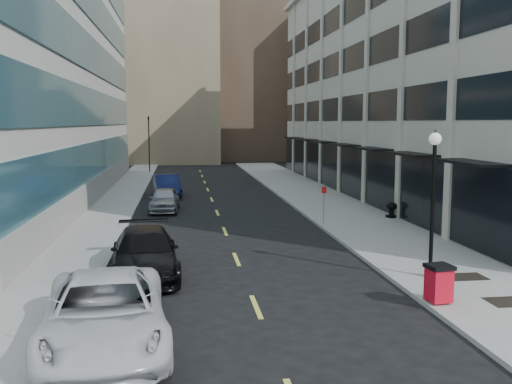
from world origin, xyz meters
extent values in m
plane|color=black|center=(0.00, 0.00, 0.00)|extent=(160.00, 160.00, 0.00)
cube|color=gray|center=(7.50, 20.00, 0.07)|extent=(5.00, 80.00, 0.15)
cube|color=gray|center=(-6.50, 20.00, 0.07)|extent=(3.00, 80.00, 0.15)
cube|color=#C0B5A2|center=(17.00, 27.00, 9.00)|extent=(14.00, 46.00, 18.00)
cube|color=black|center=(10.02, 27.00, 2.00)|extent=(0.18, 46.00, 3.60)
cube|color=black|center=(10.03, 27.00, 6.50)|extent=(0.12, 46.00, 1.80)
cube|color=black|center=(10.03, 27.00, 10.00)|extent=(0.12, 46.00, 1.80)
cube|color=black|center=(10.03, 27.00, 13.50)|extent=(0.12, 46.00, 1.80)
cube|color=#C0B5A2|center=(10.00, 10.00, 9.00)|extent=(0.35, 0.60, 18.00)
cube|color=#C0B5A2|center=(10.00, 16.00, 9.00)|extent=(0.35, 0.60, 18.00)
cube|color=#C0B5A2|center=(10.00, 22.00, 9.00)|extent=(0.35, 0.60, 18.00)
cube|color=#C0B5A2|center=(10.00, 28.00, 9.00)|extent=(0.35, 0.60, 18.00)
cube|color=#C0B5A2|center=(10.00, 34.00, 9.00)|extent=(0.35, 0.60, 18.00)
cube|color=#C0B5A2|center=(10.00, 40.00, 9.00)|extent=(0.35, 0.60, 18.00)
cube|color=#C0B5A2|center=(10.00, 46.00, 9.00)|extent=(0.35, 0.60, 18.00)
cube|color=black|center=(9.35, 7.00, 3.90)|extent=(1.30, 4.00, 0.12)
cube|color=black|center=(9.35, 13.00, 3.90)|extent=(1.30, 4.00, 0.12)
cube|color=black|center=(9.35, 19.00, 3.90)|extent=(1.30, 4.00, 0.12)
cube|color=black|center=(9.35, 25.00, 3.90)|extent=(1.30, 4.00, 0.12)
cube|color=black|center=(9.35, 31.00, 3.90)|extent=(1.30, 4.00, 0.12)
cube|color=black|center=(9.35, 37.00, 3.90)|extent=(1.30, 4.00, 0.12)
cube|color=black|center=(9.35, 43.00, 3.90)|extent=(1.30, 4.00, 0.12)
cube|color=gray|center=(-7.96, 27.00, 0.90)|extent=(0.20, 46.00, 1.80)
cube|color=#326675|center=(-7.97, 27.00, 3.00)|extent=(0.14, 45.60, 2.40)
cube|color=#326675|center=(-7.97, 27.00, 6.50)|extent=(0.14, 45.60, 2.40)
cube|color=#326675|center=(-7.97, 27.00, 10.00)|extent=(0.14, 45.60, 2.40)
cube|color=#326675|center=(-7.97, 27.00, 13.50)|extent=(0.14, 45.60, 2.40)
cube|color=#968362|center=(-4.00, 68.00, 14.00)|extent=(14.00, 18.00, 28.00)
cube|color=brown|center=(8.00, 72.00, 17.00)|extent=(12.00, 16.00, 34.00)
cube|color=#968362|center=(-14.00, 78.00, 11.00)|extent=(12.00, 14.00, 22.00)
cube|color=#C0B5A2|center=(18.00, 66.00, 10.00)|extent=(10.00, 14.00, 20.00)
cube|color=black|center=(7.60, 1.00, 0.15)|extent=(1.40, 1.00, 0.01)
cube|color=black|center=(7.60, 3.80, 0.15)|extent=(1.40, 1.00, 0.01)
cube|color=#D8CC4C|center=(0.00, 2.00, 0.01)|extent=(0.15, 2.20, 0.01)
cube|color=#D8CC4C|center=(0.00, 8.00, 0.01)|extent=(0.15, 2.20, 0.01)
cube|color=#D8CC4C|center=(0.00, 14.00, 0.01)|extent=(0.15, 2.20, 0.01)
cube|color=#D8CC4C|center=(0.00, 20.00, 0.01)|extent=(0.15, 2.20, 0.01)
cube|color=#D8CC4C|center=(0.00, 26.00, 0.01)|extent=(0.15, 2.20, 0.01)
cube|color=#D8CC4C|center=(0.00, 32.00, 0.01)|extent=(0.15, 2.20, 0.01)
cube|color=#D8CC4C|center=(0.00, 38.00, 0.01)|extent=(0.15, 2.20, 0.01)
cube|color=#D8CC4C|center=(0.00, 44.00, 0.01)|extent=(0.15, 2.20, 0.01)
cube|color=#D8CC4C|center=(0.00, 50.00, 0.01)|extent=(0.15, 2.20, 0.01)
cylinder|color=black|center=(-5.50, 48.00, 3.00)|extent=(0.12, 0.12, 6.00)
imported|color=black|center=(-5.50, 48.00, 5.99)|extent=(0.66, 0.66, 1.98)
imported|color=silver|center=(-4.07, -0.65, 0.89)|extent=(3.53, 6.63, 1.77)
imported|color=black|center=(-3.51, 6.00, 0.83)|extent=(2.74, 5.89, 1.66)
imported|color=#92959A|center=(-3.20, 21.00, 0.74)|extent=(1.99, 4.45, 1.49)
imported|color=#111842|center=(-3.20, 28.00, 0.82)|extent=(2.29, 5.16, 1.65)
cube|color=red|center=(5.40, 1.24, 0.71)|extent=(0.71, 0.71, 1.02)
cube|color=black|center=(5.40, 1.24, 1.25)|extent=(0.80, 0.80, 0.12)
cylinder|color=black|center=(5.20, 1.57, 0.26)|extent=(0.06, 0.22, 0.22)
cylinder|color=black|center=(5.60, 1.57, 0.26)|extent=(0.06, 0.22, 0.22)
cylinder|color=black|center=(6.40, 4.00, 0.32)|extent=(0.31, 0.31, 0.35)
cylinder|color=black|center=(6.40, 4.00, 2.57)|extent=(0.14, 0.14, 4.46)
sphere|color=silver|center=(6.40, 4.00, 4.95)|extent=(0.43, 0.43, 0.43)
cone|color=black|center=(6.40, 4.00, 5.19)|extent=(0.12, 0.12, 0.17)
cylinder|color=slate|center=(5.30, 14.64, 1.21)|extent=(0.04, 0.04, 2.11)
cube|color=#B20C0B|center=(5.30, 14.62, 1.95)|extent=(0.25, 0.09, 0.33)
cube|color=black|center=(9.60, 16.08, 0.22)|extent=(0.60, 0.60, 0.14)
cylinder|color=black|center=(9.60, 16.08, 0.49)|extent=(0.29, 0.29, 0.45)
ellipsoid|color=black|center=(9.60, 16.08, 0.81)|extent=(0.63, 0.63, 0.44)
camera|label=1|loc=(-2.18, -14.41, 5.52)|focal=40.00mm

